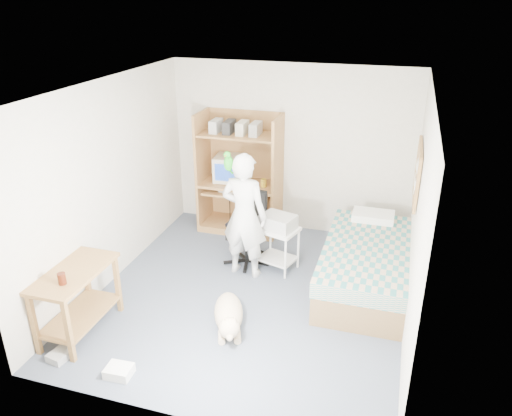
% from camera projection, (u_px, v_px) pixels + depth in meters
% --- Properties ---
extents(floor, '(4.00, 4.00, 0.00)m').
position_uv_depth(floor, '(251.00, 294.00, 6.10)').
color(floor, '#4D5869').
rests_on(floor, ground).
extents(wall_back, '(3.60, 0.02, 2.50)m').
position_uv_depth(wall_back, '(291.00, 150.00, 7.35)').
color(wall_back, beige).
rests_on(wall_back, floor).
extents(wall_right, '(0.02, 4.00, 2.50)m').
position_uv_depth(wall_right, '(417.00, 220.00, 5.12)').
color(wall_right, beige).
rests_on(wall_right, floor).
extents(wall_left, '(0.02, 4.00, 2.50)m').
position_uv_depth(wall_left, '(109.00, 184.00, 6.07)').
color(wall_left, beige).
rests_on(wall_left, floor).
extents(ceiling, '(3.60, 4.00, 0.02)m').
position_uv_depth(ceiling, '(250.00, 88.00, 5.09)').
color(ceiling, white).
rests_on(ceiling, wall_back).
extents(computer_hutch, '(1.20, 0.63, 1.80)m').
position_uv_depth(computer_hutch, '(241.00, 178.00, 7.47)').
color(computer_hutch, olive).
rests_on(computer_hutch, floor).
extents(bed, '(1.02, 2.02, 0.66)m').
position_uv_depth(bed, '(366.00, 265.00, 6.18)').
color(bed, brown).
rests_on(bed, floor).
extents(side_desk, '(0.50, 1.00, 0.75)m').
position_uv_depth(side_desk, '(77.00, 292.00, 5.26)').
color(side_desk, brown).
rests_on(side_desk, floor).
extents(corkboard, '(0.04, 0.94, 0.66)m').
position_uv_depth(corkboard, '(418.00, 173.00, 5.83)').
color(corkboard, olive).
rests_on(corkboard, wall_right).
extents(office_chair, '(0.56, 0.56, 0.99)m').
position_uv_depth(office_chair, '(248.00, 238.00, 6.71)').
color(office_chair, black).
rests_on(office_chair, floor).
extents(person, '(0.64, 0.45, 1.64)m').
position_uv_depth(person, '(244.00, 216.00, 6.24)').
color(person, white).
rests_on(person, floor).
extents(parrot, '(0.12, 0.21, 0.33)m').
position_uv_depth(parrot, '(228.00, 162.00, 6.04)').
color(parrot, '#15931B').
rests_on(parrot, person).
extents(dog, '(0.53, 0.94, 0.37)m').
position_uv_depth(dog, '(229.00, 315.00, 5.45)').
color(dog, tan).
rests_on(dog, floor).
extents(printer_cart, '(0.59, 0.52, 0.59)m').
position_uv_depth(printer_cart, '(278.00, 242.00, 6.52)').
color(printer_cart, white).
rests_on(printer_cart, floor).
extents(printer, '(0.49, 0.43, 0.18)m').
position_uv_depth(printer, '(278.00, 222.00, 6.40)').
color(printer, '#A8A8A4').
rests_on(printer, printer_cart).
extents(crt_monitor, '(0.44, 0.46, 0.38)m').
position_uv_depth(crt_monitor, '(229.00, 168.00, 7.47)').
color(crt_monitor, beige).
rests_on(crt_monitor, computer_hutch).
extents(keyboard, '(0.45, 0.17, 0.03)m').
position_uv_depth(keyboard, '(234.00, 191.00, 7.41)').
color(keyboard, beige).
rests_on(keyboard, computer_hutch).
extents(pencil_cup, '(0.08, 0.08, 0.12)m').
position_uv_depth(pencil_cup, '(264.00, 183.00, 7.30)').
color(pencil_cup, gold).
rests_on(pencil_cup, computer_hutch).
extents(drink_glass, '(0.08, 0.08, 0.12)m').
position_uv_depth(drink_glass, '(62.00, 279.00, 4.91)').
color(drink_glass, '#40160A').
rests_on(drink_glass, side_desk).
extents(floor_box_a, '(0.26, 0.21, 0.10)m').
position_uv_depth(floor_box_a, '(119.00, 371.00, 4.80)').
color(floor_box_a, white).
rests_on(floor_box_a, floor).
extents(floor_box_b, '(0.22, 0.25, 0.08)m').
position_uv_depth(floor_box_b, '(60.00, 355.00, 5.02)').
color(floor_box_b, '#A7A7A2').
rests_on(floor_box_b, floor).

